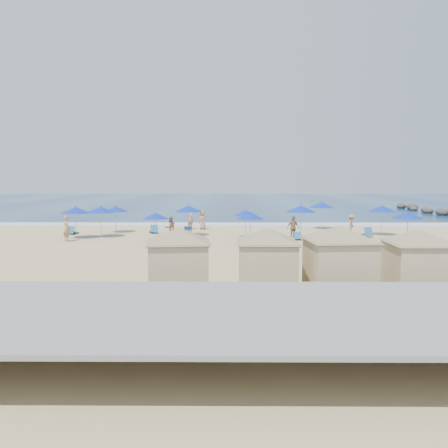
{
  "coord_description": "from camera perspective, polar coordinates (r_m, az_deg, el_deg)",
  "views": [
    {
      "loc": [
        -1.48,
        -25.49,
        4.37
      ],
      "look_at": [
        -1.69,
        3.0,
        1.38
      ],
      "focal_mm": 35.0,
      "sensor_mm": 36.0,
      "label": 1
    }
  ],
  "objects": [
    {
      "name": "cabana_2",
      "position": [
        16.3,
        14.81,
        -3.67
      ],
      "size": [
        4.68,
        4.68,
        2.95
      ],
      "color": "#CBB48A",
      "rests_on": "ground"
    },
    {
      "name": "beachgoer_4",
      "position": [
        37.29,
        -2.83,
        0.52
      ],
      "size": [
        0.88,
        0.95,
        1.63
      ],
      "primitive_type": "imported",
      "rotation": [
        0.0,
        0.0,
        5.32
      ],
      "color": "#A37A5A",
      "rests_on": "ground"
    },
    {
      "name": "cabana_0",
      "position": [
        16.01,
        -5.94,
        -3.91
      ],
      "size": [
        4.5,
        4.5,
        2.84
      ],
      "color": "#CBB48A",
      "rests_on": "ground"
    },
    {
      "name": "cabana_3",
      "position": [
        17.28,
        24.09,
        -3.74
      ],
      "size": [
        4.46,
        4.46,
        2.8
      ],
      "color": "#CBB48A",
      "rests_on": "ground"
    },
    {
      "name": "beachgoer_3",
      "position": [
        35.41,
        16.34,
        -0.05
      ],
      "size": [
        0.96,
        1.17,
        1.57
      ],
      "primitive_type": "imported",
      "rotation": [
        0.0,
        0.0,
        1.13
      ],
      "color": "#A37A5A",
      "rests_on": "ground"
    },
    {
      "name": "trash_bin",
      "position": [
        23.89,
        11.94,
        -3.79
      ],
      "size": [
        0.95,
        0.95,
        0.72
      ],
      "primitive_type": "cube",
      "rotation": [
        0.0,
        0.0,
        -0.43
      ],
      "color": "black",
      "rests_on": "ground"
    },
    {
      "name": "beachgoer_1",
      "position": [
        31.32,
        -7.02,
        -0.51
      ],
      "size": [
        1.04,
        0.99,
        1.69
      ],
      "primitive_type": "imported",
      "rotation": [
        0.0,
        0.0,
        3.73
      ],
      "color": "#A37A5A",
      "rests_on": "ground"
    },
    {
      "name": "beachgoer_2",
      "position": [
        31.58,
        8.99,
        -0.49
      ],
      "size": [
        1.06,
        0.76,
        1.68
      ],
      "primitive_type": "imported",
      "rotation": [
        0.0,
        0.0,
        0.4
      ],
      "color": "#A37A5A",
      "rests_on": "ground"
    },
    {
      "name": "beach_chair_3",
      "position": [
        28.38,
        4.73,
        -2.33
      ],
      "size": [
        1.02,
        1.53,
        0.78
      ],
      "color": "#2A629B",
      "rests_on": "ground"
    },
    {
      "name": "umbrella_9",
      "position": [
        35.41,
        19.94,
        1.89
      ],
      "size": [
        2.08,
        2.08,
        2.37
      ],
      "color": "#A5A8AD",
      "rests_on": "ground"
    },
    {
      "name": "beach_chair_2",
      "position": [
        33.36,
        -4.54,
        -1.09
      ],
      "size": [
        0.96,
        1.48,
        0.75
      ],
      "color": "#2A629B",
      "rests_on": "ground"
    },
    {
      "name": "umbrella_6",
      "position": [
        32.08,
        2.84,
        1.44
      ],
      "size": [
        1.85,
        1.85,
        2.11
      ],
      "color": "#A5A8AD",
      "rests_on": "ground"
    },
    {
      "name": "umbrella_0",
      "position": [
        33.51,
        -15.81,
        1.83
      ],
      "size": [
        2.09,
        2.09,
        2.38
      ],
      "color": "#A5A8AD",
      "rests_on": "ground"
    },
    {
      "name": "umbrella_4",
      "position": [
        33.12,
        -4.68,
        2.0
      ],
      "size": [
        2.1,
        2.1,
        2.39
      ],
      "color": "#A5A8AD",
      "rests_on": "ground"
    },
    {
      "name": "beach_chair_5",
      "position": [
        34.28,
        17.99,
        -1.17
      ],
      "size": [
        1.04,
        1.53,
        0.77
      ],
      "color": "#2A629B",
      "rests_on": "ground"
    },
    {
      "name": "umbrella_7",
      "position": [
        32.09,
        10.03,
        1.98
      ],
      "size": [
        2.2,
        2.2,
        2.5
      ],
      "color": "#A5A8AD",
      "rests_on": "ground"
    },
    {
      "name": "umbrella_8",
      "position": [
        38.45,
        12.62,
        2.46
      ],
      "size": [
        2.12,
        2.12,
        2.41
      ],
      "color": "#A5A8AD",
      "rests_on": "ground"
    },
    {
      "name": "umbrella_1",
      "position": [
        33.4,
        -18.84,
        1.73
      ],
      "size": [
        2.1,
        2.1,
        2.39
      ],
      "color": "#A5A8AD",
      "rests_on": "ground"
    },
    {
      "name": "seawall",
      "position": [
        12.64,
        7.26,
        -11.16
      ],
      "size": [
        160.0,
        6.1,
        1.22
      ],
      "color": "gray",
      "rests_on": "ground"
    },
    {
      "name": "cabana_1",
      "position": [
        16.17,
        5.66,
        -3.88
      ],
      "size": [
        4.46,
        4.46,
        2.8
      ],
      "color": "#CBB48A",
      "rests_on": "ground"
    },
    {
      "name": "umbrella_3",
      "position": [
        30.25,
        -8.97,
        1.06
      ],
      "size": [
        1.83,
        1.83,
        2.08
      ],
      "color": "#A5A8AD",
      "rests_on": "ground"
    },
    {
      "name": "ocean",
      "position": [
        80.62,
        1.49,
        2.91
      ],
      "size": [
        160.0,
        80.0,
        0.06
      ],
      "primitive_type": "cube",
      "color": "navy",
      "rests_on": "ground"
    },
    {
      "name": "umbrella_5",
      "position": [
        29.32,
        3.46,
        1.04
      ],
      "size": [
        1.87,
        1.87,
        2.12
      ],
      "color": "#A5A8AD",
      "rests_on": "ground"
    },
    {
      "name": "rock_jetty",
      "position": [
        56.61,
        27.2,
        1.28
      ],
      "size": [
        2.56,
        26.66,
        0.96
      ],
      "color": "#322B29",
      "rests_on": "ground"
    },
    {
      "name": "beach_chair_0",
      "position": [
        36.12,
        -19.21,
        -0.91
      ],
      "size": [
        0.62,
        1.25,
        0.67
      ],
      "color": "#2A629B",
      "rests_on": "ground"
    },
    {
      "name": "beach_chair_4",
      "position": [
        31.49,
        9.59,
        -1.67
      ],
      "size": [
        0.62,
        1.16,
        0.61
      ],
      "color": "#2A629B",
      "rests_on": "ground"
    },
    {
      "name": "beach_chair_1",
      "position": [
        35.22,
        -9.17,
        -0.8
      ],
      "size": [
        0.94,
        1.41,
        0.71
      ],
      "color": "#2A629B",
      "rests_on": "ground"
    },
    {
      "name": "umbrella_2",
      "position": [
        36.14,
        -13.99,
        1.92
      ],
      "size": [
        1.93,
        1.93,
        2.2
      ],
      "color": "#A5A8AD",
      "rests_on": "ground"
    },
    {
      "name": "umbrella_10",
      "position": [
        30.76,
        22.88,
        1.08
      ],
      "size": [
        2.01,
        2.01,
        2.29
      ],
      "color": "#A5A8AD",
      "rests_on": "ground"
    },
    {
      "name": "surf_line",
      "position": [
        41.24,
        2.49,
        -0.03
      ],
      "size": [
        160.0,
        2.5,
        0.08
      ],
      "primitive_type": "cube",
      "color": "white",
      "rests_on": "ground"
    },
    {
      "name": "beachgoer_0",
      "position": [
        32.17,
        -19.86,
        -0.54
      ],
      "size": [
        0.78,
        0.76,
        1.81
      ],
      "primitive_type": "imported",
      "rotation": [
        0.0,
        0.0,
        2.42
      ],
      "color": "#A37A5A",
      "rests_on": "ground"
    },
    {
      "name": "ground",
      "position": [
        25.9,
        3.71,
        -3.73
      ],
      "size": [
        160.0,
        160.0,
        0.0
      ],
      "primitive_type": "plane",
      "color": "#CCB281",
      "rests_on": "ground"
    },
    {
      "name": "beachgoer_5",
      "position": [
        37.65,
        -4.41,
        0.69
      ],
      "size": [
        0.78,
        0.75,
        1.79
      ],
      "primitive_type": "imported",
      "rotation": [
        0.0,
        0.0,
        2.45
      ],
      "color": "#A37A5A",
      "rests_on": "ground"
    }
  ]
}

